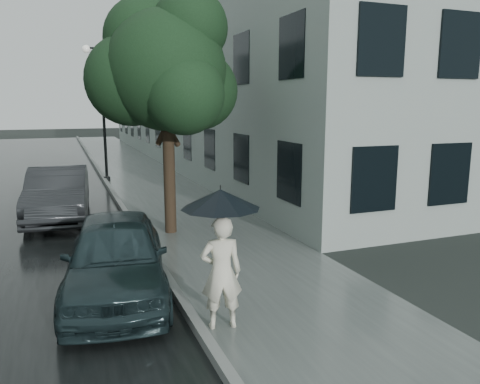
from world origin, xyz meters
name	(u,v)px	position (x,y,z in m)	size (l,w,h in m)	color
ground	(267,291)	(0.00, 0.00, 0.00)	(120.00, 120.00, 0.00)	black
sidewalk	(153,184)	(0.25, 12.00, 0.00)	(3.50, 60.00, 0.01)	slate
kerb_near	(108,185)	(-1.57, 12.00, 0.07)	(0.15, 60.00, 0.15)	slate
asphalt_road	(11,193)	(-5.08, 12.00, 0.00)	(6.85, 60.00, 0.00)	black
building_near	(215,83)	(5.47, 19.50, 4.50)	(7.02, 36.00, 9.00)	gray
pedestrian	(221,273)	(-1.20, -1.00, 0.85)	(0.62, 0.40, 1.69)	beige
umbrella	(221,199)	(-1.20, -0.99, 1.94)	(1.29, 1.29, 1.19)	black
street_tree	(165,69)	(-0.73, 4.55, 4.11)	(3.84, 3.49, 5.98)	#332619
lamp_post	(100,106)	(-1.59, 13.53, 3.20)	(0.84, 0.37, 5.63)	black
car_near	(116,256)	(-2.50, 0.76, 0.71)	(1.66, 4.12, 1.40)	#1B2A2E
car_far	(58,193)	(-3.40, 7.04, 0.75)	(1.57, 4.51, 1.49)	#25272A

